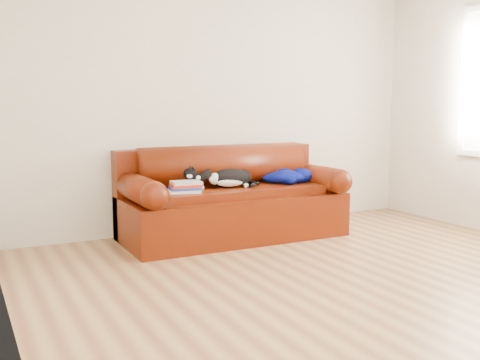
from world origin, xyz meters
The scene contains 7 objects.
ground centered at (0.00, 0.00, 0.00)m, with size 4.50×4.50×0.00m, color brown.
room_shell centered at (0.12, 0.02, 1.67)m, with size 4.52×4.02×2.61m.
sofa_base centered at (-0.14, 1.49, 0.24)m, with size 2.10×0.90×0.50m.
sofa_back centered at (-0.14, 1.74, 0.54)m, with size 2.10×1.01×0.88m.
book_stack centered at (-0.68, 1.36, 0.55)m, with size 0.32×0.27×0.10m.
cat centered at (-0.19, 1.45, 0.58)m, with size 0.60×0.25×0.22m.
blanket centered at (0.46, 1.48, 0.56)m, with size 0.51×0.40×0.15m.
Camera 1 is at (-2.49, -3.25, 1.28)m, focal length 42.00 mm.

